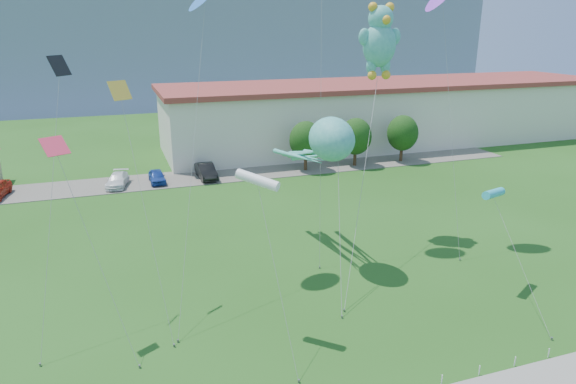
{
  "coord_description": "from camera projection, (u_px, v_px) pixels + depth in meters",
  "views": [
    {
      "loc": [
        -9.62,
        -17.06,
        15.11
      ],
      "look_at": [
        -0.99,
        8.0,
        6.56
      ],
      "focal_mm": 32.0,
      "sensor_mm": 36.0,
      "label": 1
    }
  ],
  "objects": [
    {
      "name": "tree_far",
      "position": [
        403.0,
        133.0,
        59.34
      ],
      "size": [
        3.6,
        3.6,
        5.47
      ],
      "color": "#3F2B19",
      "rests_on": "ground"
    },
    {
      "name": "octopus_kite",
      "position": [
        324.0,
        146.0,
        32.89
      ],
      "size": [
        3.35,
        12.88,
        9.87
      ],
      "color": "teal",
      "rests_on": "ground"
    },
    {
      "name": "small_kite_cyan",
      "position": [
        494.0,
        194.0,
        29.85
      ],
      "size": [
        0.98,
        7.31,
        6.29
      ],
      "color": "#2DBACC",
      "rests_on": "ground"
    },
    {
      "name": "parked_car_white",
      "position": [
        117.0,
        180.0,
        50.65
      ],
      "size": [
        2.67,
        4.61,
        1.26
      ],
      "primitive_type": "imported",
      "rotation": [
        0.0,
        0.0,
        -0.22
      ],
      "color": "white",
      "rests_on": "parking_strip"
    },
    {
      "name": "teddy_bear_kite",
      "position": [
        380.0,
        39.0,
        35.76
      ],
      "size": [
        8.74,
        11.55,
        16.72
      ],
      "color": "teal",
      "rests_on": "ground"
    },
    {
      "name": "small_kite_yellow",
      "position": [
        126.0,
        119.0,
        26.83
      ],
      "size": [
        1.95,
        7.0,
        12.35
      ],
      "color": "gold",
      "rests_on": "ground"
    },
    {
      "name": "parking_strip",
      "position": [
        214.0,
        176.0,
        54.45
      ],
      "size": [
        70.0,
        6.0,
        0.06
      ],
      "primitive_type": "cube",
      "color": "#59544C",
      "rests_on": "ground"
    },
    {
      "name": "small_kite_blue",
      "position": [
        205.0,
        2.0,
        29.35
      ],
      "size": [
        4.71,
        9.26,
        17.55
      ],
      "color": "blue",
      "rests_on": "ground"
    },
    {
      "name": "ground",
      "position": [
        367.0,
        381.0,
        22.97
      ],
      "size": [
        160.0,
        160.0,
        0.0
      ],
      "primitive_type": "plane",
      "color": "#204F16",
      "rests_on": "ground"
    },
    {
      "name": "tree_near",
      "position": [
        306.0,
        140.0,
        55.62
      ],
      "size": [
        3.6,
        3.6,
        5.47
      ],
      "color": "#3F2B19",
      "rests_on": "ground"
    },
    {
      "name": "warehouse",
      "position": [
        390.0,
        112.0,
        69.35
      ],
      "size": [
        61.0,
        15.0,
        8.2
      ],
      "color": "beige",
      "rests_on": "ground"
    },
    {
      "name": "hill_ridge",
      "position": [
        145.0,
        38.0,
        127.11
      ],
      "size": [
        160.0,
        50.0,
        25.0
      ],
      "primitive_type": "cube",
      "color": "slate",
      "rests_on": "ground"
    },
    {
      "name": "parked_car_black",
      "position": [
        206.0,
        171.0,
        53.29
      ],
      "size": [
        1.76,
        4.69,
        1.53
      ],
      "primitive_type": "imported",
      "rotation": [
        0.0,
        0.0,
        0.03
      ],
      "color": "black",
      "rests_on": "parking_strip"
    },
    {
      "name": "tree_mid",
      "position": [
        356.0,
        136.0,
        57.48
      ],
      "size": [
        3.6,
        3.6,
        5.47
      ],
      "color": "#3F2B19",
      "rests_on": "ground"
    },
    {
      "name": "small_kite_black",
      "position": [
        57.0,
        100.0,
        25.6
      ],
      "size": [
        2.77,
        6.59,
        13.67
      ],
      "color": "black",
      "rests_on": "ground"
    },
    {
      "name": "parked_car_blue",
      "position": [
        157.0,
        176.0,
        51.81
      ],
      "size": [
        1.59,
        3.78,
        1.28
      ],
      "primitive_type": "imported",
      "rotation": [
        0.0,
        0.0,
        0.02
      ],
      "color": "#1C3D9B",
      "rests_on": "parking_strip"
    },
    {
      "name": "small_kite_white",
      "position": [
        258.0,
        182.0,
        24.44
      ],
      "size": [
        0.72,
        5.89,
        8.58
      ],
      "color": "white",
      "rests_on": "ground"
    },
    {
      "name": "small_kite_purple",
      "position": [
        443.0,
        0.0,
        34.18
      ],
      "size": [
        1.8,
        5.82,
        17.88
      ],
      "color": "#9637DE",
      "rests_on": "ground"
    },
    {
      "name": "small_kite_pink",
      "position": [
        64.0,
        170.0,
        23.76
      ],
      "size": [
        3.4,
        4.9,
        10.27
      ],
      "color": "#E93353",
      "rests_on": "ground"
    }
  ]
}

